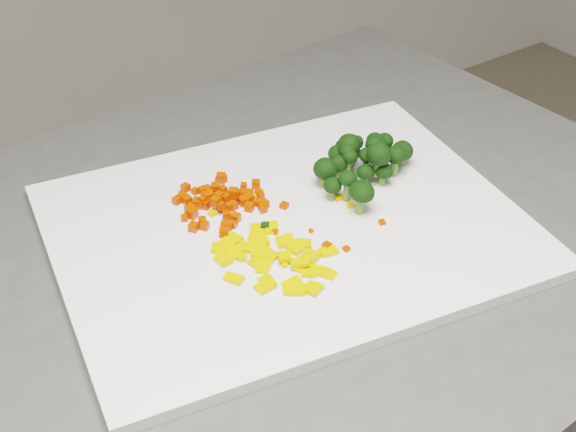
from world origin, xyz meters
TOP-DOWN VIEW (x-y plane):
  - cutting_board at (-0.31, 0.55)m, footprint 0.55×0.46m
  - carrot_pile at (-0.36, 0.62)m, footprint 0.11×0.11m
  - pepper_pile at (-0.36, 0.50)m, footprint 0.13×0.13m
  - broccoli_pile at (-0.19, 0.57)m, footprint 0.13×0.13m
  - carrot_cube_0 at (-0.37, 0.63)m, footprint 0.01×0.01m
  - carrot_cube_1 at (-0.35, 0.61)m, footprint 0.01×0.01m
  - carrot_cube_2 at (-0.30, 0.63)m, footprint 0.01×0.01m
  - carrot_cube_3 at (-0.32, 0.61)m, footprint 0.01×0.01m
  - carrot_cube_4 at (-0.35, 0.64)m, footprint 0.01×0.01m
  - carrot_cube_5 at (-0.36, 0.65)m, footprint 0.01×0.01m
  - carrot_cube_6 at (-0.33, 0.62)m, footprint 0.01×0.01m
  - carrot_cube_7 at (-0.32, 0.61)m, footprint 0.01×0.01m
  - carrot_cube_8 at (-0.32, 0.63)m, footprint 0.01×0.01m
  - carrot_cube_9 at (-0.32, 0.60)m, footprint 0.01×0.01m
  - carrot_cube_10 at (-0.31, 0.61)m, footprint 0.01×0.01m
  - carrot_cube_11 at (-0.36, 0.60)m, footprint 0.01×0.01m
  - carrot_cube_12 at (-0.37, 0.58)m, footprint 0.01×0.01m
  - carrot_cube_13 at (-0.37, 0.63)m, footprint 0.01×0.01m
  - carrot_cube_14 at (-0.37, 0.63)m, footprint 0.01×0.01m
  - carrot_cube_15 at (-0.32, 0.61)m, footprint 0.01×0.01m
  - carrot_cube_16 at (-0.36, 0.61)m, footprint 0.01×0.01m
  - carrot_cube_17 at (-0.37, 0.63)m, footprint 0.01×0.01m
  - carrot_cube_18 at (-0.39, 0.60)m, footprint 0.01×0.01m
  - carrot_cube_19 at (-0.36, 0.62)m, footprint 0.01×0.01m
  - carrot_cube_20 at (-0.33, 0.66)m, footprint 0.01×0.01m
  - carrot_cube_21 at (-0.38, 0.57)m, footprint 0.01×0.01m
  - carrot_cube_22 at (-0.38, 0.63)m, footprint 0.02×0.02m
  - carrot_cube_23 at (-0.38, 0.65)m, footprint 0.01×0.01m
  - carrot_cube_24 at (-0.38, 0.64)m, footprint 0.01×0.01m
  - carrot_cube_25 at (-0.36, 0.62)m, footprint 0.01×0.01m
  - carrot_cube_26 at (-0.36, 0.61)m, footprint 0.01×0.01m
  - carrot_cube_27 at (-0.37, 0.66)m, footprint 0.01×0.01m
  - carrot_cube_28 at (-0.35, 0.65)m, footprint 0.01×0.01m
  - carrot_cube_29 at (-0.35, 0.61)m, footprint 0.01×0.01m
  - carrot_cube_30 at (-0.37, 0.58)m, footprint 0.01×0.01m
  - carrot_cube_31 at (-0.38, 0.65)m, footprint 0.01×0.01m
  - carrot_cube_32 at (-0.39, 0.65)m, footprint 0.01×0.01m
  - carrot_cube_33 at (-0.35, 0.61)m, footprint 0.01×0.01m
  - carrot_cube_34 at (-0.32, 0.58)m, footprint 0.01×0.01m
  - carrot_cube_35 at (-0.33, 0.66)m, footprint 0.01×0.01m
  - carrot_cube_36 at (-0.39, 0.63)m, footprint 0.01×0.01m
  - carrot_cube_37 at (-0.39, 0.62)m, footprint 0.01×0.01m
  - carrot_cube_38 at (-0.40, 0.62)m, footprint 0.01×0.01m
  - carrot_cube_39 at (-0.34, 0.63)m, footprint 0.01×0.01m
  - carrot_cube_40 at (-0.35, 0.65)m, footprint 0.01×0.01m
  - carrot_cube_41 at (-0.36, 0.61)m, footprint 0.01×0.01m
  - carrot_cube_42 at (-0.37, 0.63)m, footprint 0.01×0.01m
  - carrot_cube_43 at (-0.37, 0.58)m, footprint 0.01×0.01m
  - carrot_cube_44 at (-0.33, 0.62)m, footprint 0.01×0.01m
  - carrot_cube_45 at (-0.32, 0.59)m, footprint 0.01×0.01m
  - carrot_cube_46 at (-0.33, 0.61)m, footprint 0.01×0.01m
  - carrot_cube_47 at (-0.33, 0.59)m, footprint 0.01×0.01m
  - carrot_cube_48 at (-0.40, 0.60)m, footprint 0.01×0.01m
  - carrot_cube_49 at (-0.33, 0.61)m, footprint 0.01×0.01m
  - carrot_cube_50 at (-0.37, 0.67)m, footprint 0.01×0.01m
  - carrot_cube_51 at (-0.36, 0.58)m, footprint 0.01×0.01m
  - carrot_cube_52 at (-0.31, 0.61)m, footprint 0.01×0.01m
  - carrot_cube_53 at (-0.36, 0.63)m, footprint 0.01×0.01m
  - carrot_cube_54 at (-0.34, 0.64)m, footprint 0.01×0.01m
  - carrot_cube_55 at (-0.32, 0.61)m, footprint 0.01×0.01m
  - carrot_cube_56 at (-0.39, 0.62)m, footprint 0.01×0.01m
  - carrot_cube_57 at (-0.36, 0.59)m, footprint 0.01×0.01m
  - carrot_cube_58 at (-0.33, 0.66)m, footprint 0.01×0.01m
  - carrot_cube_59 at (-0.39, 0.59)m, footprint 0.01×0.01m
  - carrot_cube_60 at (-0.34, 0.61)m, footprint 0.01×0.01m
  - carrot_cube_61 at (-0.33, 0.61)m, footprint 0.01×0.01m
  - carrot_cube_62 at (-0.32, 0.59)m, footprint 0.01×0.01m
  - carrot_cube_63 at (-0.34, 0.61)m, footprint 0.01×0.01m
  - carrot_cube_64 at (-0.36, 0.58)m, footprint 0.01×0.01m
  - pepper_chunk_0 at (-0.33, 0.46)m, footprint 0.02×0.01m
  - pepper_chunk_1 at (-0.37, 0.45)m, footprint 0.02×0.02m
  - pepper_chunk_2 at (-0.36, 0.52)m, footprint 0.02×0.02m
  - pepper_chunk_3 at (-0.37, 0.46)m, footprint 0.02×0.02m
  - pepper_chunk_4 at (-0.39, 0.47)m, footprint 0.02×0.02m
  - pepper_chunk_5 at (-0.30, 0.48)m, footprint 0.02×0.02m
  - pepper_chunk_6 at (-0.36, 0.54)m, footprint 0.03×0.02m
  - pepper_chunk_7 at (-0.38, 0.56)m, footprint 0.02×0.02m
  - pepper_chunk_8 at (-0.39, 0.54)m, footprint 0.02×0.02m
  - pepper_chunk_9 at (-0.34, 0.56)m, footprint 0.03×0.02m
  - pepper_chunk_10 at (-0.37, 0.46)m, footprint 0.02×0.02m
  - pepper_chunk_11 at (-0.40, 0.54)m, footprint 0.02×0.02m
  - pepper_chunk_12 at (-0.40, 0.53)m, footprint 0.01×0.02m
  - pepper_chunk_13 at (-0.35, 0.54)m, footprint 0.02×0.02m
  - pepper_chunk_14 at (-0.37, 0.51)m, footprint 0.02×0.02m
  - pepper_chunk_15 at (-0.37, 0.51)m, footprint 0.02×0.02m
  - pepper_chunk_16 at (-0.32, 0.51)m, footprint 0.02×0.02m
  - pepper_chunk_17 at (-0.35, 0.50)m, footprint 0.02×0.02m
  - pepper_chunk_18 at (-0.37, 0.50)m, footprint 0.02×0.02m
  - pepper_chunk_19 at (-0.35, 0.45)m, footprint 0.02×0.02m
  - pepper_chunk_20 at (-0.33, 0.51)m, footprint 0.02×0.02m
  - pepper_chunk_21 at (-0.33, 0.52)m, footprint 0.02×0.02m
  - pepper_chunk_22 at (-0.37, 0.54)m, footprint 0.02×0.02m
  - pepper_chunk_23 at (-0.33, 0.55)m, footprint 0.02×0.02m
  - pepper_chunk_24 at (-0.34, 0.47)m, footprint 0.02×0.02m
  - pepper_chunk_25 at (-0.41, 0.50)m, footprint 0.02×0.02m
  - pepper_chunk_26 at (-0.38, 0.48)m, footprint 0.02×0.02m
  - pepper_chunk_27 at (-0.36, 0.52)m, footprint 0.03×0.03m
  - pepper_chunk_28 at (-0.34, 0.48)m, footprint 0.03×0.03m
  - pepper_chunk_29 at (-0.40, 0.55)m, footprint 0.02×0.02m
  - pepper_chunk_30 at (-0.34, 0.48)m, footprint 0.02×0.02m
  - pepper_chunk_31 at (-0.33, 0.49)m, footprint 0.03×0.02m
  - pepper_chunk_32 at (-0.33, 0.45)m, footprint 0.02×0.02m
  - broccoli_floret_0 at (-0.14, 0.61)m, footprint 0.03×0.03m
  - broccoli_floret_1 at (-0.20, 0.56)m, footprint 0.03×0.03m
  - broccoli_floret_2 at (-0.18, 0.60)m, footprint 0.03×0.03m
  - broccoli_floret_3 at (-0.17, 0.58)m, footprint 0.03×0.03m
  - broccoli_floret_4 at (-0.18, 0.60)m, footprint 0.03×0.03m
  - broccoli_floret_5 at (-0.18, 0.61)m, footprint 0.03×0.03m
  - broccoli_floret_6 at (-0.24, 0.56)m, footprint 0.03×0.03m
  - broccoli_floret_7 at (-0.23, 0.55)m, footprint 0.03×0.03m
  - broccoli_floret_8 at (-0.23, 0.52)m, footprint 0.04×0.04m
  - broccoli_floret_9 at (-0.20, 0.60)m, footprint 0.03×0.03m
  - broccoli_floret_10 at (-0.18, 0.56)m, footprint 0.04×0.04m
  - broccoli_floret_11 at (-0.20, 0.59)m, footprint 0.04×0.04m
  - broccoli_floret_12 at (-0.19, 0.61)m, footprint 0.03×0.03m
  - broccoli_floret_13 at (-0.13, 0.57)m, footprint 0.04×0.04m
  - broccoli_floret_14 at (-0.14, 0.59)m, footprint 0.03×0.03m
  - broccoli_floret_15 at (-0.21, 0.58)m, footprint 0.02×0.02m
  - broccoli_floret_16 at (-0.18, 0.55)m, footprint 0.03×0.03m
  - broccoli_floret_17 at (-0.15, 0.59)m, footprint 0.04×0.04m
  - broccoli_floret_18 at (-0.22, 0.58)m, footprint 0.03×0.03m
  - broccoli_floret_19 at (-0.24, 0.58)m, footprint 0.04×0.04m
  - broccoli_floret_20 at (-0.21, 0.58)m, footprint 0.03×0.03m
  - broccoli_floret_21 at (-0.19, 0.57)m, footprint 0.03×0.03m
  - broccoli_floret_22 at (-0.15, 0.56)m, footprint 0.03×0.03m
  - stray_bit_0 at (-0.23, 0.49)m, footprint 0.01×0.01m
  - stray_bit_1 at (-0.31, 0.61)m, footprint 0.01×0.01m
  - stray_bit_2 at (-0.24, 0.53)m, footprint 0.01×0.01m
  - stray_bit_3 at (-0.29, 0.48)m, footprint 0.01×0.01m
  - stray_bit_4 at (-0.24, 0.55)m, footprint 0.01×0.01m
  - stray_bit_5 at (-0.36, 0.49)m, footprint 0.01×0.01m
  - stray_bit_6 at (-0.34, 0.56)m, footprint 0.01×0.01m
  - stray_bit_7 at (-0.37, 0.61)m, footprint 0.01×0.01m
  - stray_bit_8 at (-0.30, 0.49)m, footprint 0.01×0.01m
  - stray_bit_9 at (-0.36, 0.61)m, footprint 0.01×0.01m
  - stray_bit_10 at (-0.36, 0.62)m, footprint 0.01×0.01m
  - stray_bit_11 at (-0.33, 0.54)m, footprint 0.01×0.01m
  - stray_bit_12 at (-0.30, 0.52)m, footprint 0.01×0.01m
  - stray_bit_13 at (-0.30, 0.58)m, footprint 0.01×0.01m
  - stray_bit_14 at (-0.38, 0.52)m, footprint 0.01×0.01m

SIDE VIEW (x-z plane):
  - cutting_board at x=-0.31m, z-range 0.90..0.91m
  - stray_bit_12 at x=-0.30m, z-range 0.91..0.92m
  - stray_bit_10 at x=-0.36m, z-range 0.91..0.92m
  - pepper_chunk_15 at x=-0.37m, z-range 0.91..0.92m
  - pepper_chunk_11 at x=-0.40m, z-range 0.91..0.92m
  - pepper_chunk_24 at x=-0.34m, z-range 0.91..0.92m
  - pepper_chunk_9 at x=-0.34m, z-range 0.91..0.92m
  - pepper_chunk_2 at x=-0.36m, z-range 0.91..0.92m
  - pepper_chunk_7 at x=-0.38m, z-range 0.91..0.92m
  - pepper_chunk_10 at x=-0.37m, z-range 0.91..0.92m
  - pepper_chunk_28 at x=-0.34m, z-range 0.91..0.92m
  - pepper_chunk_32 at x=-0.33m, z-range 0.91..0.92m
  - pepper_chunk_0 at x=-0.33m, z-range 0.91..0.92m
  - pepper_chunk_1 at x=-0.37m, z-range 0.91..0.92m
  - pepper_chunk_14 at x=-0.37m, z-range 0.91..0.92m
  - pepper_chunk_16 at x=-0.32m, z-range 0.91..0.92m
  - pepper_chunk_5 at x=-0.30m, z-range 0.91..0.92m
  - stray_bit_1 at x=-0.31m, z-range 0.91..0.92m
  - stray_bit_5 at x=-0.36m, z-range 0.91..0.92m
  - stray_bit_11 at x=-0.33m, z-range 0.91..0.92m
  - pepper_chunk_23 at x=-0.33m, z-range 0.91..0.92m
  - pepper_chunk_3 at x=-0.37m, z-range 0.91..0.92m
  - stray_bit_3 at x=-0.29m, z-range 0.91..0.92m
  - pepper_chunk_4 at x=-0.39m, z-range 0.91..0.92m
  - stray_bit_9 at x=-0.36m, z-range 0.91..0.92m
  - pepper_chunk_12 at x=-0.40m, z-range 0.91..0.92m
  - pepper_chunk_18 at x=-0.37m, z-range 0.91..0.92m
  - pepper_chunk_26 at x=-0.38m, z-range 0.91..0.92m
  - stray_bit_0 at x=-0.23m, z-range 0.91..0.92m
  - pepper_chunk_25 at x=-0.41m, z-range 0.91..0.92m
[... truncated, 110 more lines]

